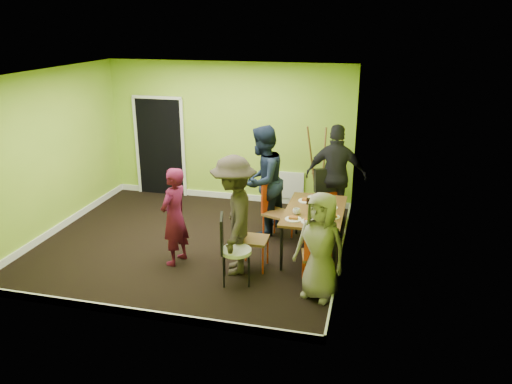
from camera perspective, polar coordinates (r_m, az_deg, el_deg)
ground at (r=8.52m, az=-7.34°, el=-5.78°), size 5.00×5.00×0.00m
room_walls at (r=8.19m, az=-7.68°, el=0.63°), size 5.04×4.54×2.82m
dining_table at (r=7.88m, az=6.72°, el=-2.38°), size 0.90×1.50×0.75m
chair_left_far at (r=8.42m, az=2.05°, el=-1.73°), size 0.54×0.54×1.01m
chair_left_near at (r=7.45m, az=-0.85°, el=-4.74°), size 0.42×0.41×0.99m
chair_back_end at (r=8.93m, az=8.14°, el=0.62°), size 0.60×0.64×1.07m
chair_front_end at (r=6.95m, az=7.01°, el=-6.85°), size 0.47×0.47×0.96m
chair_bentwood at (r=7.06m, az=-2.87°, el=-6.17°), size 0.49×0.48×1.01m
easel at (r=9.42m, az=7.79°, el=2.28°), size 0.69×0.65×1.73m
plate_near_left at (r=8.20m, az=5.74°, el=-1.01°), size 0.25×0.25×0.01m
plate_near_right at (r=7.45m, az=4.28°, el=-3.11°), size 0.25×0.25×0.01m
plate_far_back at (r=8.36m, az=6.82°, el=-0.63°), size 0.27×0.27×0.01m
plate_far_front at (r=7.38m, az=6.03°, el=-3.37°), size 0.23×0.23×0.01m
plate_wall_back at (r=7.96m, az=8.37°, el=-1.75°), size 0.26×0.26×0.01m
plate_wall_front at (r=7.60m, az=8.75°, el=-2.82°), size 0.22×0.22×0.01m
thermos at (r=7.78m, az=6.99°, el=-1.28°), size 0.07×0.07×0.24m
blue_bottle at (r=7.48m, az=8.66°, el=-2.47°), size 0.08×0.08×0.18m
orange_bottle at (r=8.08m, az=6.98°, el=-1.11°), size 0.03×0.03×0.08m
glass_mid at (r=8.05m, az=6.02°, el=-1.06°), size 0.07×0.07×0.10m
glass_back at (r=8.27m, az=7.43°, el=-0.55°), size 0.07×0.07×0.10m
glass_front at (r=7.43m, az=7.19°, el=-2.89°), size 0.07×0.07×0.11m
cup_a at (r=7.64m, az=4.64°, el=-2.22°), size 0.11×0.11×0.09m
cup_b at (r=7.83m, az=7.65°, el=-1.79°), size 0.09×0.09×0.09m
person_standing at (r=7.61m, az=-9.31°, el=-2.79°), size 0.48×0.62×1.52m
person_left_far at (r=8.50m, az=0.72°, el=1.27°), size 0.93×1.08×1.91m
person_left_near at (r=7.21m, az=-2.54°, el=-2.71°), size 0.92×1.28×1.78m
person_back_end at (r=8.98m, az=9.16°, el=1.82°), size 1.09×0.46×1.85m
person_front_end at (r=6.66m, az=7.39°, el=-6.16°), size 0.85×0.70×1.49m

